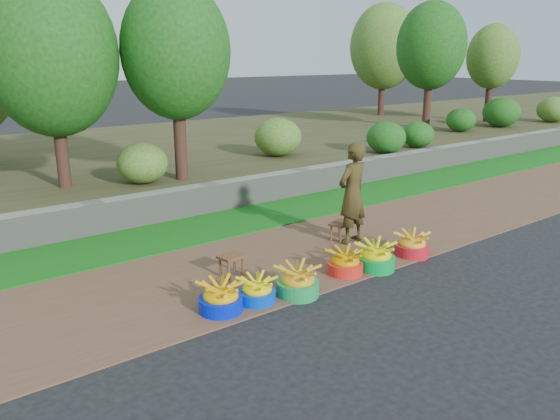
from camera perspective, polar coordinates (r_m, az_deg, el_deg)
ground_plane at (r=7.43m, az=9.00°, el=-7.18°), size 120.00×120.00×0.00m
dirt_shoulder at (r=8.27m, az=2.75°, el=-4.49°), size 80.00×2.50×0.02m
grass_verge at (r=9.80m, az=-4.78°, el=-1.18°), size 80.00×1.50×0.04m
retaining_wall at (r=10.43m, az=-7.33°, el=1.25°), size 80.00×0.35×0.55m
earth_bank at (r=14.80m, az=-16.95°, el=4.92°), size 80.00×10.00×0.50m
vegetation at (r=13.41m, az=-23.99°, el=13.87°), size 33.41×8.32×4.41m
basin_a at (r=6.43m, az=-6.21°, el=-9.17°), size 0.52×0.52×0.39m
basin_b at (r=6.63m, az=-2.43°, el=-8.48°), size 0.45×0.45×0.34m
basin_c at (r=6.81m, az=1.86°, el=-7.52°), size 0.53×0.53×0.40m
basin_d at (r=7.49m, az=6.82°, el=-5.53°), size 0.49×0.49×0.37m
basin_e at (r=7.72m, az=9.97°, el=-4.87°), size 0.54×0.54×0.40m
basin_f at (r=8.34m, az=13.64°, el=-3.60°), size 0.50×0.50×0.37m
stool_left at (r=7.36m, az=-5.11°, el=-5.14°), size 0.37×0.30×0.29m
stool_right at (r=8.77m, az=6.30°, el=-1.68°), size 0.39×0.33×0.29m
vendor_woman at (r=8.55m, az=7.56°, el=1.73°), size 0.63×0.46×1.59m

